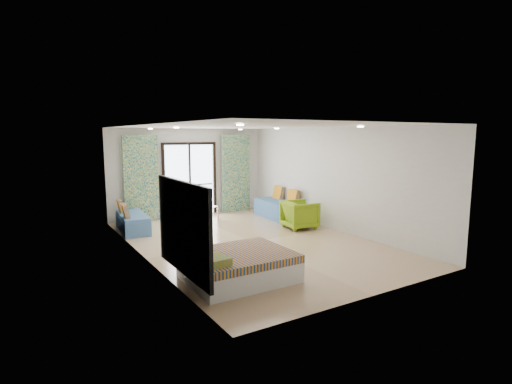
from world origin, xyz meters
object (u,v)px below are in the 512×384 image
bed (238,266)px  daybed_right (279,209)px  armchair (300,213)px  daybed_left (132,222)px  coffee_table (204,208)px

bed → daybed_right: size_ratio=0.92×
armchair → daybed_left: bearing=69.8°
coffee_table → armchair: bearing=-51.3°
bed → armchair: (3.30, 2.51, 0.16)m
bed → coffee_table: (1.51, 4.75, 0.12)m
armchair → bed: bearing=134.6°
coffee_table → bed: bearing=-107.6°
bed → armchair: 4.15m
daybed_left → coffee_table: (2.15, 0.18, 0.13)m
daybed_right → bed: bearing=-127.7°
daybed_left → daybed_right: 4.28m
coffee_table → armchair: armchair is taller
armchair → coffee_table: bearing=46.0°
daybed_right → armchair: (-0.29, -1.42, 0.13)m
bed → coffee_table: coffee_table is taller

